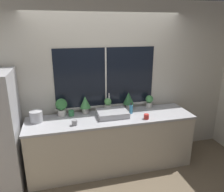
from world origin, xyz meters
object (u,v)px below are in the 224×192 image
sink (112,113)px  soap_bottle (131,109)px  mug_green (71,113)px  kettle (36,116)px  potted_plant_center (108,105)px  potted_plant_right (128,99)px  mug_grey (75,123)px  potted_plant_far_right (149,101)px  mug_red (146,117)px  potted_plant_left (85,103)px  potted_plant_far_left (61,106)px

sink → soap_bottle: 0.33m
mug_green → kettle: (-0.53, -0.11, 0.05)m
potted_plant_center → potted_plant_right: size_ratio=0.76×
potted_plant_center → mug_green: size_ratio=2.55×
sink → mug_grey: size_ratio=5.94×
potted_plant_right → potted_plant_far_right: 0.39m
soap_bottle → mug_red: 0.32m
potted_plant_far_right → mug_green: 1.38m
kettle → potted_plant_center: bearing=7.8°
potted_plant_left → kettle: 0.78m
soap_bottle → mug_red: (0.16, -0.27, -0.04)m
sink → potted_plant_center: bearing=95.3°
sink → potted_plant_right: (0.35, 0.22, 0.14)m
potted_plant_left → kettle: potted_plant_left is taller
potted_plant_far_left → soap_bottle: bearing=-9.9°
potted_plant_far_left → potted_plant_right: (1.13, 0.00, 0.02)m
potted_plant_left → mug_green: (-0.24, -0.05, -0.13)m
potted_plant_right → potted_plant_far_right: (0.39, 0.00, -0.06)m
potted_plant_right → mug_green: size_ratio=3.35×
soap_bottle → mug_grey: size_ratio=2.25×
mug_green → sink: bearing=-14.8°
sink → potted_plant_center: sink is taller
potted_plant_left → mug_grey: size_ratio=3.64×
potted_plant_far_right → kettle: (-1.90, -0.16, -0.03)m
potted_plant_right → potted_plant_far_right: bearing=0.0°
potted_plant_far_left → sink: bearing=-15.6°
potted_plant_center → potted_plant_far_left: bearing=180.0°
sink → kettle: (-1.17, 0.06, 0.05)m
potted_plant_far_left → potted_plant_far_right: 1.52m
potted_plant_center → mug_green: potted_plant_center is taller
sink → mug_grey: 0.65m
potted_plant_left → mug_red: (0.89, -0.47, -0.14)m
sink → mug_green: (-0.64, 0.17, -0.00)m
soap_bottle → potted_plant_left: bearing=165.1°
soap_bottle → mug_red: soap_bottle is taller
potted_plant_center → kettle: size_ratio=1.22×
sink → potted_plant_far_right: sink is taller
mug_red → mug_green: bearing=159.7°
potted_plant_far_right → soap_bottle: size_ratio=1.21×
potted_plant_right → soap_bottle: (-0.02, -0.19, -0.11)m
potted_plant_center → potted_plant_right: 0.37m
potted_plant_left → potted_plant_right: (0.75, 0.00, 0.01)m
potted_plant_right → mug_green: 0.99m
potted_plant_right → mug_red: size_ratio=3.88×
sink → potted_plant_far_right: size_ratio=2.18×
mug_green → potted_plant_far_right: bearing=2.1°
potted_plant_far_left → kettle: 0.42m
mug_green → mug_red: (1.12, -0.42, -0.01)m
kettle → soap_bottle: bearing=-1.5°
potted_plant_center → mug_grey: potted_plant_center is taller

